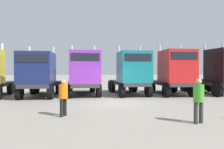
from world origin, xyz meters
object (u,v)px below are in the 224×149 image
at_px(semi_truck_black, 219,72).
at_px(visitor_with_camera, 199,97).
at_px(semi_truck_red, 174,72).
at_px(visitor_in_hivis, 63,95).
at_px(semi_truck_navy, 39,74).
at_px(semi_truck_purple, 84,73).
at_px(semi_truck_teal, 131,73).

distance_m(semi_truck_black, visitor_with_camera, 11.07).
distance_m(semi_truck_red, visitor_in_hivis, 10.80).
relative_size(semi_truck_navy, semi_truck_purple, 0.94).
xyz_separation_m(semi_truck_teal, visitor_with_camera, (0.54, -9.10, -0.86)).
bearing_deg(visitor_with_camera, visitor_in_hivis, -126.52).
height_order(semi_truck_navy, visitor_with_camera, semi_truck_navy).
xyz_separation_m(semi_truck_purple, visitor_in_hivis, (-0.87, -7.31, -0.90)).
height_order(semi_truck_red, visitor_with_camera, semi_truck_red).
bearing_deg(semi_truck_red, visitor_with_camera, -19.24).
height_order(semi_truck_purple, visitor_with_camera, semi_truck_purple).
xyz_separation_m(semi_truck_purple, visitor_with_camera, (4.53, -9.31, -0.85)).
bearing_deg(visitor_in_hivis, semi_truck_navy, 136.45).
relative_size(semi_truck_purple, visitor_in_hivis, 3.75).
bearing_deg(semi_truck_black, visitor_in_hivis, -68.53).
height_order(semi_truck_purple, semi_truck_teal, semi_truck_purple).
relative_size(semi_truck_teal, visitor_in_hivis, 3.77).
bearing_deg(semi_truck_teal, visitor_in_hivis, -37.38).
bearing_deg(semi_truck_purple, semi_truck_navy, -87.25).
distance_m(semi_truck_black, visitor_in_hivis, 14.11).
relative_size(semi_truck_navy, visitor_in_hivis, 3.52).
distance_m(semi_truck_navy, semi_truck_purple, 3.48).
bearing_deg(semi_truck_navy, semi_truck_purple, 99.11).
xyz_separation_m(semi_truck_teal, semi_truck_black, (7.64, -0.66, 0.13)).
bearing_deg(semi_truck_black, semi_truck_teal, -100.73).
relative_size(semi_truck_navy, semi_truck_red, 1.01).
xyz_separation_m(semi_truck_purple, semi_truck_black, (11.64, -0.87, 0.15)).
bearing_deg(semi_truck_black, semi_truck_purple, -100.03).
bearing_deg(semi_truck_purple, semi_truck_black, 81.14).
height_order(semi_truck_navy, visitor_in_hivis, semi_truck_navy).
xyz_separation_m(semi_truck_red, visitor_with_camera, (-3.04, -8.64, -0.96)).
relative_size(semi_truck_red, visitor_with_camera, 3.31).
bearing_deg(semi_truck_purple, semi_truck_red, 80.40).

